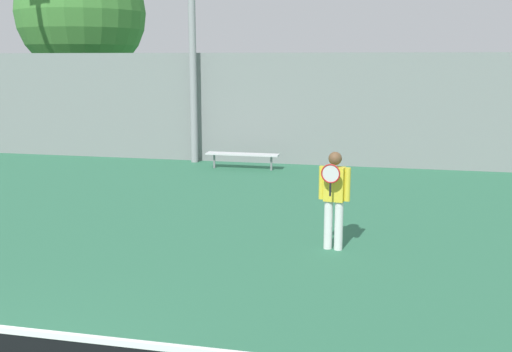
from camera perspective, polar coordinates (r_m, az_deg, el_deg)
tennis_player at (r=9.91m, az=7.45°, el=-1.82°), size 0.52×0.44×1.65m
bench_courtside_far at (r=17.19m, az=-1.30°, el=2.03°), size 2.11×0.40×0.46m
back_fence at (r=18.15m, az=-0.20°, el=6.44°), size 33.95×0.06×3.30m
tree_green_broad at (r=26.87m, az=-16.30°, el=14.70°), size 5.34×5.34×7.69m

